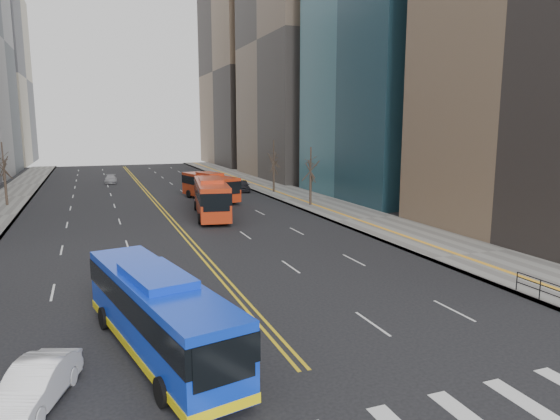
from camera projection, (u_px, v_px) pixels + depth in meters
name	position (u px, v px, depth m)	size (l,w,h in m)	color
sidewalk_right	(305.00, 199.00, 61.42)	(7.00, 130.00, 0.15)	slate
centerline	(150.00, 196.00, 64.51)	(0.55, 100.00, 0.01)	gold
office_towers	(133.00, 22.00, 73.01)	(83.00, 134.00, 58.00)	gray
street_trees	(88.00, 174.00, 42.34)	(35.20, 47.20, 7.60)	#32251E
blue_bus	(158.00, 311.00, 19.55)	(4.87, 11.88, 3.39)	#0D35CF
red_bus_near	(211.00, 195.00, 49.56)	(4.60, 12.39, 3.82)	#B12E12
red_bus_far	(210.00, 185.00, 60.26)	(5.09, 10.91, 3.39)	#B12E12
car_white	(35.00, 385.00, 16.07)	(1.48, 4.26, 1.40)	white
car_dark_mid	(242.00, 186.00, 68.78)	(1.86, 4.63, 1.58)	black
car_silver	(111.00, 179.00, 78.61)	(1.77, 4.36, 1.26)	#949398
car_dark_far	(214.00, 178.00, 80.67)	(1.97, 4.28, 1.19)	black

